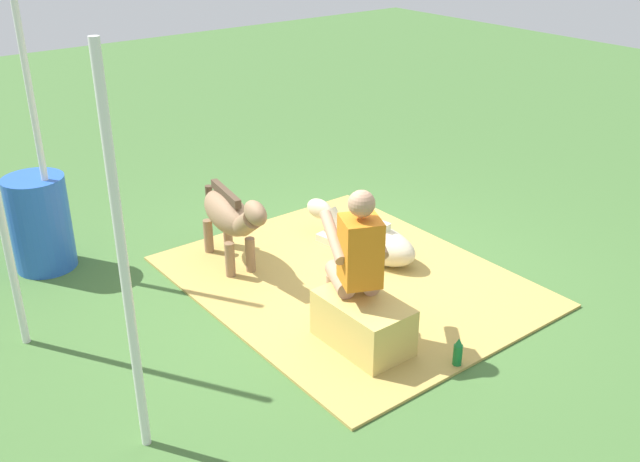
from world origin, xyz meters
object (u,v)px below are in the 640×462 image
(person_seated, at_px, (356,258))
(water_barrel, at_px, (40,223))
(tent_pole_right, at_px, (38,137))
(hay_bale, at_px, (363,324))
(tent_pole_left, at_px, (124,266))
(pony_standing, at_px, (231,216))
(soda_bottle, at_px, (458,353))
(pony_lying, at_px, (368,239))

(person_seated, height_order, water_barrel, person_seated)
(water_barrel, bearing_deg, tent_pole_right, -148.27)
(hay_bale, xyz_separation_m, tent_pole_right, (2.71, 1.40, 1.08))
(tent_pole_left, xyz_separation_m, tent_pole_right, (2.68, -0.41, 0.00))
(hay_bale, relative_size, person_seated, 0.58)
(pony_standing, distance_m, water_barrel, 1.76)
(pony_standing, xyz_separation_m, tent_pole_right, (0.97, 1.30, 0.76))
(soda_bottle, relative_size, tent_pole_left, 0.10)
(water_barrel, height_order, tent_pole_right, tent_pole_right)
(water_barrel, bearing_deg, person_seated, -150.45)
(hay_bale, relative_size, pony_lying, 0.55)
(hay_bale, distance_m, tent_pole_right, 3.24)
(pony_standing, bearing_deg, person_seated, -174.91)
(tent_pole_right, bearing_deg, pony_lying, -123.24)
(pony_standing, bearing_deg, pony_lying, -119.04)
(person_seated, relative_size, tent_pole_left, 0.50)
(pony_standing, bearing_deg, hay_bale, -176.80)
(soda_bottle, xyz_separation_m, water_barrel, (3.47, 1.86, 0.33))
(hay_bale, relative_size, soda_bottle, 3.00)
(pony_lying, height_order, soda_bottle, pony_lying)
(soda_bottle, height_order, tent_pole_left, tent_pole_left)
(person_seated, height_order, pony_lying, person_seated)
(tent_pole_right, bearing_deg, person_seated, -150.55)
(hay_bale, height_order, water_barrel, water_barrel)
(water_barrel, bearing_deg, tent_pole_left, 173.26)
(water_barrel, bearing_deg, soda_bottle, -151.83)
(soda_bottle, distance_m, tent_pole_right, 3.97)
(pony_standing, height_order, water_barrel, water_barrel)
(pony_lying, xyz_separation_m, water_barrel, (1.72, 2.51, 0.26))
(soda_bottle, relative_size, water_barrel, 0.28)
(water_barrel, xyz_separation_m, tent_pole_left, (-2.81, 0.33, 0.84))
(person_seated, xyz_separation_m, tent_pole_right, (2.56, 1.45, 0.59))
(pony_standing, relative_size, tent_pole_right, 0.52)
(soda_bottle, bearing_deg, person_seated, 23.20)
(pony_lying, xyz_separation_m, soda_bottle, (-1.75, 0.65, -0.07))
(hay_bale, xyz_separation_m, tent_pole_left, (0.03, 1.81, 1.08))
(hay_bale, distance_m, pony_standing, 1.78)
(soda_bottle, bearing_deg, tent_pole_right, 28.04)
(person_seated, relative_size, soda_bottle, 5.16)
(pony_standing, distance_m, tent_pole_right, 1.79)
(water_barrel, bearing_deg, hay_bale, -152.47)
(water_barrel, xyz_separation_m, tent_pole_right, (-0.12, -0.08, 0.84))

